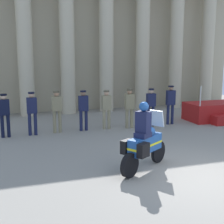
{
  "coord_description": "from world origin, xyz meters",
  "views": [
    {
      "loc": [
        -4.64,
        -6.43,
        3.11
      ],
      "look_at": [
        -1.43,
        3.43,
        1.2
      ],
      "focal_mm": 49.79,
      "sensor_mm": 36.0,
      "label": 1
    }
  ],
  "objects": [
    {
      "name": "officer_in_row_6",
      "position": [
        1.12,
        5.76,
        0.99
      ],
      "size": [
        0.39,
        0.24,
        1.67
      ],
      "rotation": [
        0.0,
        0.0,
        3.17
      ],
      "color": "#191E42",
      "rests_on": "ground_plane"
    },
    {
      "name": "ground_plane",
      "position": [
        0.0,
        0.0,
        0.0
      ],
      "size": [
        28.0,
        28.0,
        0.0
      ],
      "primitive_type": "plane",
      "color": "gray"
    },
    {
      "name": "motorcycle_with_rider",
      "position": [
        -1.32,
        0.99,
        0.79
      ],
      "size": [
        1.81,
        1.29,
        1.9
      ],
      "rotation": [
        0.0,
        0.0,
        0.59
      ],
      "color": "black",
      "rests_on": "ground_plane"
    },
    {
      "name": "officer_in_row_7",
      "position": [
        2.15,
        5.89,
        1.04
      ],
      "size": [
        0.39,
        0.24,
        1.76
      ],
      "rotation": [
        0.0,
        0.0,
        3.17
      ],
      "color": "#191E42",
      "rests_on": "ground_plane"
    },
    {
      "name": "officer_in_row_0",
      "position": [
        -4.93,
        5.77,
        0.99
      ],
      "size": [
        0.39,
        0.24,
        1.67
      ],
      "rotation": [
        0.0,
        0.0,
        3.17
      ],
      "color": "black",
      "rests_on": "ground_plane"
    },
    {
      "name": "officer_in_row_1",
      "position": [
        -3.92,
        5.8,
        1.01
      ],
      "size": [
        0.39,
        0.24,
        1.7
      ],
      "rotation": [
        0.0,
        0.0,
        3.17
      ],
      "color": "#191E42",
      "rests_on": "ground_plane"
    },
    {
      "name": "officer_in_row_5",
      "position": [
        0.12,
        5.76,
        0.99
      ],
      "size": [
        0.39,
        0.24,
        1.69
      ],
      "rotation": [
        0.0,
        0.0,
        3.17
      ],
      "color": "#847A5B",
      "rests_on": "ground_plane"
    },
    {
      "name": "officer_in_row_3",
      "position": [
        -1.86,
        5.92,
        0.99
      ],
      "size": [
        0.39,
        0.24,
        1.68
      ],
      "rotation": [
        0.0,
        0.0,
        3.17
      ],
      "color": "#191E42",
      "rests_on": "ground_plane"
    },
    {
      "name": "officer_in_row_2",
      "position": [
        -2.95,
        5.9,
        1.01
      ],
      "size": [
        0.39,
        0.24,
        1.7
      ],
      "rotation": [
        0.0,
        0.0,
        3.17
      ],
      "color": "#847A5B",
      "rests_on": "ground_plane"
    },
    {
      "name": "colonnade_backdrop",
      "position": [
        0.39,
        10.53,
        4.09
      ],
      "size": [
        16.65,
        1.63,
        7.89
      ],
      "color": "#B6AB91",
      "rests_on": "ground_plane"
    },
    {
      "name": "officer_in_row_4",
      "position": [
        -0.87,
        5.88,
        0.97
      ],
      "size": [
        0.39,
        0.24,
        1.65
      ],
      "rotation": [
        0.0,
        0.0,
        3.17
      ],
      "color": "gray",
      "rests_on": "ground_plane"
    },
    {
      "name": "reviewing_stand",
      "position": [
        4.65,
        5.98,
        0.41
      ],
      "size": [
        2.73,
        2.01,
        1.75
      ],
      "color": "#A51919",
      "rests_on": "ground_plane"
    }
  ]
}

